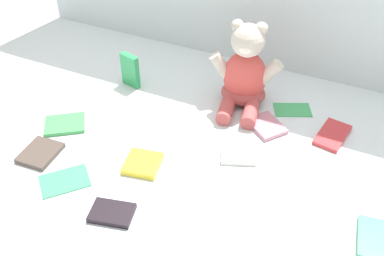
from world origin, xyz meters
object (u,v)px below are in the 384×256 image
(book_case_9, at_px, (40,153))
(book_case_10, at_px, (65,180))
(book_case_7, at_px, (266,126))
(teddy_bear, at_px, (245,75))
(book_case_3, at_px, (112,213))
(book_case_6, at_px, (130,70))
(book_case_4, at_px, (372,239))
(book_case_8, at_px, (238,156))
(book_case_1, at_px, (143,164))
(book_case_2, at_px, (332,135))
(book_case_0, at_px, (292,109))
(book_case_5, at_px, (65,124))

(book_case_9, xyz_separation_m, book_case_10, (0.13, -0.06, -0.00))
(book_case_7, xyz_separation_m, book_case_10, (-0.43, -0.45, -0.00))
(teddy_bear, xyz_separation_m, book_case_10, (-0.31, -0.55, -0.10))
(book_case_3, distance_m, book_case_6, 0.58)
(book_case_4, height_order, book_case_10, book_case_4)
(book_case_8, distance_m, book_case_9, 0.57)
(book_case_7, bearing_deg, book_case_10, 174.71)
(book_case_1, height_order, book_case_7, book_case_1)
(book_case_2, relative_size, book_case_8, 1.36)
(book_case_0, distance_m, book_case_10, 0.75)
(book_case_4, height_order, book_case_7, same)
(book_case_3, bearing_deg, book_case_6, -167.26)
(book_case_9, relative_size, book_case_10, 0.87)
(book_case_1, relative_size, book_case_3, 0.91)
(teddy_bear, height_order, book_case_0, teddy_bear)
(teddy_bear, bearing_deg, book_case_8, -82.71)
(book_case_2, xyz_separation_m, book_case_6, (-0.70, -0.02, 0.05))
(book_case_7, bearing_deg, book_case_6, 125.11)
(book_case_2, distance_m, book_case_4, 0.38)
(book_case_7, bearing_deg, book_case_8, -152.51)
(teddy_bear, distance_m, book_case_7, 0.18)
(teddy_bear, relative_size, book_case_10, 2.22)
(book_case_0, height_order, book_case_6, book_case_6)
(book_case_3, height_order, book_case_8, book_case_3)
(book_case_0, height_order, book_case_9, book_case_9)
(book_case_5, xyz_separation_m, book_case_8, (0.54, 0.09, -0.00))
(book_case_6, bearing_deg, book_case_8, -7.96)
(book_case_4, xyz_separation_m, book_case_7, (-0.36, 0.30, -0.00))
(book_case_0, bearing_deg, book_case_6, 75.55)
(teddy_bear, distance_m, book_case_3, 0.61)
(book_case_3, bearing_deg, book_case_2, 127.16)
(book_case_5, distance_m, book_case_6, 0.30)
(teddy_bear, relative_size, book_case_2, 2.10)
(book_case_2, distance_m, book_case_5, 0.83)
(book_case_0, xyz_separation_m, book_case_10, (-0.48, -0.57, 0.00))
(book_case_5, bearing_deg, book_case_10, -178.15)
(book_case_2, relative_size, book_case_7, 1.21)
(book_case_4, relative_size, book_case_7, 1.08)
(book_case_1, height_order, book_case_9, book_case_1)
(book_case_1, bearing_deg, teddy_bear, 58.90)
(book_case_3, distance_m, book_case_10, 0.19)
(book_case_2, bearing_deg, book_case_10, 47.41)
(book_case_5, relative_size, book_case_8, 1.21)
(book_case_1, height_order, book_case_4, book_case_1)
(book_case_0, distance_m, book_case_9, 0.80)
(book_case_8, bearing_deg, teddy_bear, -3.74)
(book_case_9, bearing_deg, book_case_0, -143.48)
(book_case_5, bearing_deg, book_case_7, -101.29)
(book_case_9, bearing_deg, book_case_10, 152.68)
(book_case_0, distance_m, book_case_5, 0.73)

